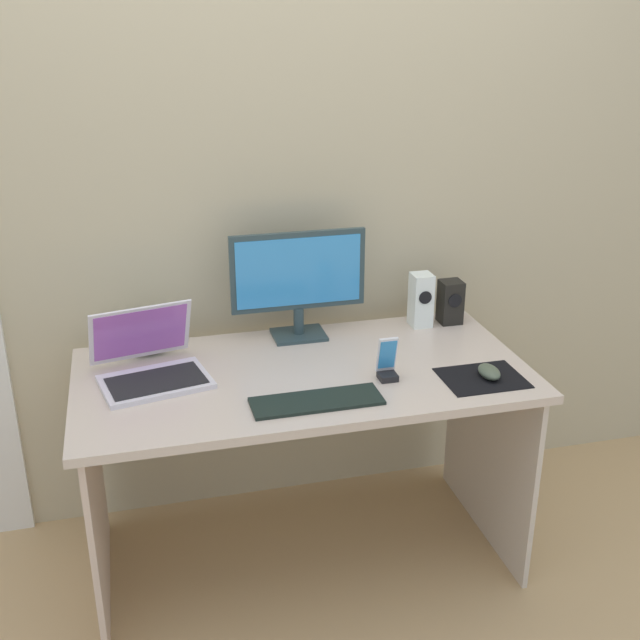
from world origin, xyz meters
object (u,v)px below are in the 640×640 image
object	(u,v)px
monitor	(298,279)
speaker_near_monitor	(421,300)
phone_in_dock	(387,364)
fishbowl	(147,331)
speaker_right	(450,302)
laptop	(150,365)
keyboard_external	(317,401)
mouse	(489,372)

from	to	relation	value
monitor	speaker_near_monitor	bearing A→B (deg)	-0.87
speaker_near_monitor	phone_in_dock	bearing A→B (deg)	-123.82
speaker_near_monitor	fishbowl	xyz separation A→B (m)	(-0.96, 0.00, -0.02)
speaker_right	fishbowl	xyz separation A→B (m)	(-1.07, 0.00, -0.01)
speaker_near_monitor	laptop	world-z (taller)	laptop
speaker_right	speaker_near_monitor	size ratio (longest dim) A/B	0.81
speaker_right	keyboard_external	xyz separation A→B (m)	(-0.62, -0.48, -0.07)
speaker_right	laptop	size ratio (longest dim) A/B	0.42
monitor	phone_in_dock	distance (m)	0.46
laptop	keyboard_external	size ratio (longest dim) A/B	0.98
mouse	monitor	bearing A→B (deg)	138.34
speaker_right	phone_in_dock	world-z (taller)	speaker_right
monitor	phone_in_dock	xyz separation A→B (m)	(0.19, -0.39, -0.16)
monitor	laptop	size ratio (longest dim) A/B	1.24
speaker_near_monitor	keyboard_external	xyz separation A→B (m)	(-0.50, -0.48, -0.09)
phone_in_dock	fishbowl	bearing A→B (deg)	151.32
speaker_near_monitor	fishbowl	size ratio (longest dim) A/B	1.25
speaker_near_monitor	keyboard_external	bearing A→B (deg)	-136.35
monitor	mouse	xyz separation A→B (m)	(0.49, -0.46, -0.19)
speaker_near_monitor	mouse	distance (m)	0.46
speaker_near_monitor	mouse	world-z (taller)	speaker_near_monitor
speaker_near_monitor	mouse	size ratio (longest dim) A/B	1.93
speaker_near_monitor	phone_in_dock	distance (m)	0.46
keyboard_external	mouse	distance (m)	0.55
mouse	fishbowl	bearing A→B (deg)	156.83
phone_in_dock	monitor	bearing A→B (deg)	116.11
mouse	phone_in_dock	size ratio (longest dim) A/B	0.73
keyboard_external	phone_in_dock	bearing A→B (deg)	21.46
fishbowl	keyboard_external	distance (m)	0.67
fishbowl	phone_in_dock	distance (m)	0.80
laptop	keyboard_external	distance (m)	0.54
speaker_near_monitor	phone_in_dock	size ratio (longest dim) A/B	1.40
laptop	fishbowl	bearing A→B (deg)	89.77
fishbowl	phone_in_dock	size ratio (longest dim) A/B	1.12
monitor	mouse	size ratio (longest dim) A/B	4.61
monitor	fishbowl	world-z (taller)	monitor
phone_in_dock	speaker_near_monitor	bearing A→B (deg)	56.18
monitor	mouse	distance (m)	0.70
monitor	keyboard_external	bearing A→B (deg)	-96.87
monitor	fishbowl	xyz separation A→B (m)	(-0.51, -0.00, -0.14)
speaker_near_monitor	phone_in_dock	xyz separation A→B (m)	(-0.25, -0.38, -0.05)
laptop	phone_in_dock	bearing A→B (deg)	-14.59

